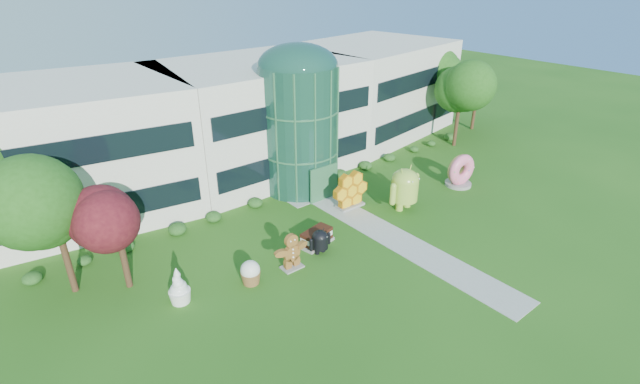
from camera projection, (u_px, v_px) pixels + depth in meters
ground at (412, 248)px, 29.87m from camera, size 140.00×140.00×0.00m
building at (258, 115)px, 40.40m from camera, size 46.00×15.00×9.30m
atrium at (299, 130)px, 36.11m from camera, size 6.00×6.00×9.80m
walkway at (389, 235)px, 31.26m from camera, size 2.40×20.00×0.04m
tree_red at (120, 241)px, 25.02m from camera, size 4.00×4.00×6.00m
trees_backdrop at (292, 135)px, 37.11m from camera, size 52.00×8.00×8.40m
android_green at (405, 186)px, 34.01m from camera, size 3.41×2.40×3.70m
android_black at (320, 240)px, 28.98m from camera, size 1.71×1.20×1.87m
donut at (460, 170)px, 37.85m from camera, size 2.81×1.61×2.78m
gingerbread at (292, 251)px, 27.41m from camera, size 2.57×1.01×2.36m
ice_cream_sandwich at (317, 237)px, 30.07m from camera, size 2.51×1.60×1.04m
honeycomb at (350, 192)px, 34.49m from camera, size 3.24×1.21×2.52m
froyo at (179, 285)px, 24.63m from camera, size 1.37×1.37×2.16m
cupcake at (250, 272)px, 26.27m from camera, size 1.41×1.41×1.45m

